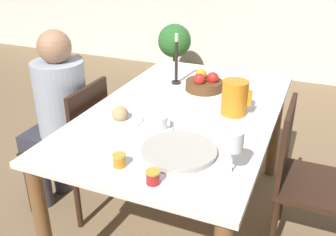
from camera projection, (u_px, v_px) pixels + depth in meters
name	position (u px, v px, depth m)	size (l,w,h in m)	color
ground_plane	(182.00, 219.00, 2.40)	(20.00, 20.00, 0.00)	#7F6647
dining_table	(184.00, 126.00, 2.11)	(0.98, 1.60, 0.77)	white
chair_person_side	(75.00, 144.00, 2.33)	(0.42, 0.42, 0.86)	#331E14
chair_opposite	(306.00, 177.00, 2.00)	(0.42, 0.42, 0.86)	#331E14
person_seated	(58.00, 109.00, 2.25)	(0.39, 0.41, 1.17)	#33333D
red_pitcher	(235.00, 97.00, 1.97)	(0.16, 0.14, 0.19)	orange
wine_glass_water	(233.00, 143.00, 1.43)	(0.08, 0.08, 0.19)	white
teacup_near_person	(160.00, 123.00, 1.84)	(0.14, 0.14, 0.07)	silver
serving_tray	(179.00, 151.00, 1.62)	(0.33, 0.33, 0.03)	#B7B2A8
bread_plate	(120.00, 117.00, 1.92)	(0.23, 0.23, 0.08)	silver
jam_jar_amber	(153.00, 176.00, 1.42)	(0.06, 0.06, 0.06)	#A81E1E
jam_jar_red	(119.00, 159.00, 1.53)	(0.06, 0.06, 0.06)	#C67A1E
fruit_bowl	(204.00, 83.00, 2.30)	(0.23, 0.23, 0.12)	brown
candlestick_tall	(176.00, 65.00, 2.37)	(0.06, 0.06, 0.32)	black
potted_plant	(174.00, 46.00, 4.62)	(0.41, 0.41, 0.70)	#4C4742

